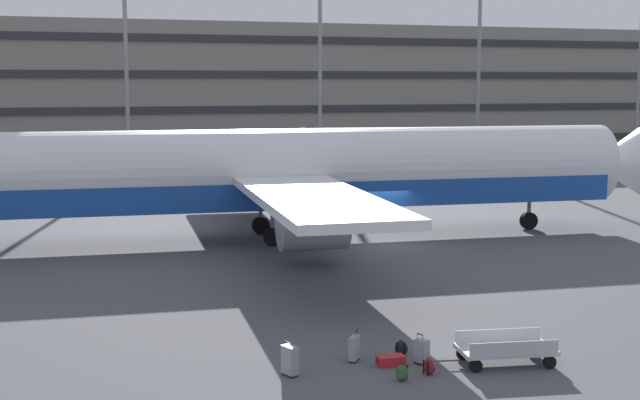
# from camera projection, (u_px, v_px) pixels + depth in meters

# --- Properties ---
(ground_plane) EXTENTS (600.00, 600.00, 0.00)m
(ground_plane) POSITION_uv_depth(u_px,v_px,m) (385.00, 244.00, 42.33)
(ground_plane) COLOR #4C4C51
(terminal_structure) EXTENTS (150.73, 15.07, 13.63)m
(terminal_structure) POSITION_uv_depth(u_px,v_px,m) (192.00, 91.00, 91.90)
(terminal_structure) COLOR gray
(terminal_structure) RESTS_ON ground_plane
(airliner) EXTENTS (40.11, 32.35, 11.45)m
(airliner) POSITION_uv_depth(u_px,v_px,m) (285.00, 173.00, 43.07)
(airliner) COLOR silver
(airliner) RESTS_ON ground_plane
(light_mast_center_left) EXTENTS (1.80, 0.50, 21.42)m
(light_mast_center_left) POSITION_uv_depth(u_px,v_px,m) (125.00, 27.00, 74.15)
(light_mast_center_left) COLOR gray
(light_mast_center_left) RESTS_ON ground_plane
(light_mast_center_right) EXTENTS (1.80, 0.50, 20.22)m
(light_mast_center_right) POSITION_uv_depth(u_px,v_px,m) (320.00, 37.00, 79.53)
(light_mast_center_right) COLOR gray
(light_mast_center_right) RESTS_ON ground_plane
(light_mast_right) EXTENTS (1.80, 0.50, 20.49)m
(light_mast_right) POSITION_uv_depth(u_px,v_px,m) (479.00, 39.00, 84.45)
(light_mast_right) COLOR gray
(light_mast_right) RESTS_ON ground_plane
(suitcase_large) EXTENTS (0.45, 0.50, 0.89)m
(suitcase_large) POSITION_uv_depth(u_px,v_px,m) (354.00, 348.00, 24.37)
(suitcase_large) COLOR gray
(suitcase_large) RESTS_ON ground_plane
(suitcase_teal) EXTENTS (0.39, 0.45, 0.86)m
(suitcase_teal) POSITION_uv_depth(u_px,v_px,m) (422.00, 351.00, 24.14)
(suitcase_teal) COLOR gray
(suitcase_teal) RESTS_ON ground_plane
(suitcase_upright) EXTENTS (0.79, 0.44, 0.28)m
(suitcase_upright) POSITION_uv_depth(u_px,v_px,m) (391.00, 361.00, 24.02)
(suitcase_upright) COLOR #B21E23
(suitcase_upright) RESTS_ON ground_plane
(suitcase_red) EXTENTS (0.41, 0.51, 0.94)m
(suitcase_red) POSITION_uv_depth(u_px,v_px,m) (290.00, 360.00, 23.15)
(suitcase_red) COLOR gray
(suitcase_red) RESTS_ON ground_plane
(backpack_silver) EXTENTS (0.35, 0.36, 0.50)m
(backpack_silver) POSITION_uv_depth(u_px,v_px,m) (429.00, 367.00, 23.25)
(backpack_silver) COLOR maroon
(backpack_silver) RESTS_ON ground_plane
(backpack_orange) EXTENTS (0.43, 0.42, 0.48)m
(backpack_orange) POSITION_uv_depth(u_px,v_px,m) (402.00, 373.00, 22.77)
(backpack_orange) COLOR #264C26
(backpack_orange) RESTS_ON ground_plane
(backpack_black) EXTENTS (0.44, 0.41, 0.50)m
(backpack_black) POSITION_uv_depth(u_px,v_px,m) (401.00, 348.00, 24.87)
(backpack_black) COLOR black
(backpack_black) RESTS_ON ground_plane
(baggage_cart) EXTENTS (3.37, 1.70, 0.82)m
(baggage_cart) POSITION_uv_depth(u_px,v_px,m) (506.00, 349.00, 24.10)
(baggage_cart) COLOR #B7B7BC
(baggage_cart) RESTS_ON ground_plane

